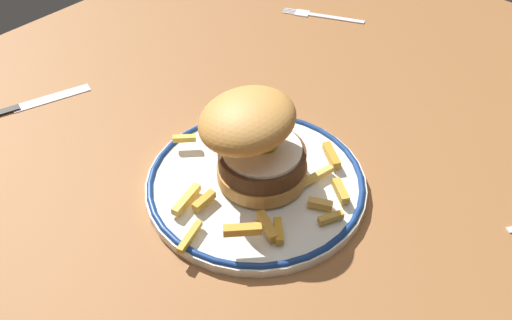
# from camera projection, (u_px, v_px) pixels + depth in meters

# --- Properties ---
(ground_plane) EXTENTS (1.33, 1.02, 0.04)m
(ground_plane) POSITION_uv_depth(u_px,v_px,m) (225.00, 183.00, 0.73)
(ground_plane) COLOR #915B32
(dinner_plate) EXTENTS (0.26, 0.26, 0.02)m
(dinner_plate) POSITION_uv_depth(u_px,v_px,m) (256.00, 183.00, 0.69)
(dinner_plate) COLOR white
(dinner_plate) RESTS_ON ground_plane
(burger) EXTENTS (0.16, 0.16, 0.12)m
(burger) POSITION_uv_depth(u_px,v_px,m) (256.00, 139.00, 0.65)
(burger) COLOR #C7883F
(burger) RESTS_ON dinner_plate
(fries_pile) EXTENTS (0.24, 0.23, 0.03)m
(fries_pile) POSITION_uv_depth(u_px,v_px,m) (263.00, 192.00, 0.65)
(fries_pile) COLOR gold
(fries_pile) RESTS_ON dinner_plate
(fork) EXTENTS (0.07, 0.14, 0.00)m
(fork) POSITION_uv_depth(u_px,v_px,m) (321.00, 15.00, 1.00)
(fork) COLOR silver
(fork) RESTS_ON ground_plane
(knife) EXTENTS (0.18, 0.07, 0.01)m
(knife) POSITION_uv_depth(u_px,v_px,m) (16.00, 107.00, 0.80)
(knife) COLOR black
(knife) RESTS_ON ground_plane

